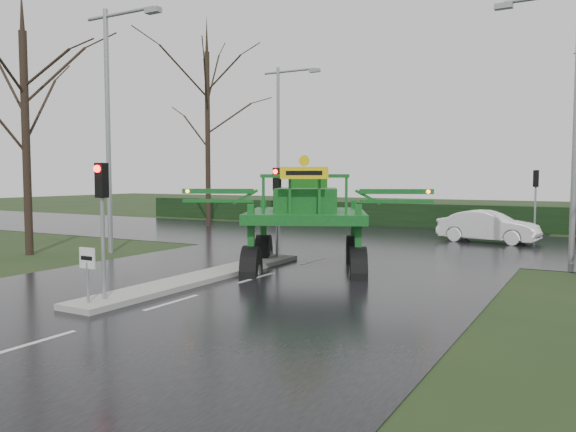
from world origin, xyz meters
The scene contains 16 objects.
ground centered at (0.00, 0.00, 0.00)m, with size 140.00×140.00×0.00m, color black.
road_main centered at (0.00, 10.00, 0.00)m, with size 14.00×80.00×0.02m, color black.
road_cross centered at (0.00, 16.00, 0.01)m, with size 80.00×12.00×0.02m, color black.
median_island centered at (-1.30, 3.00, 0.09)m, with size 1.20×10.00×0.16m, color gray.
hedge_row centered at (0.00, 24.00, 0.75)m, with size 44.00×0.90×1.50m, color black.
keep_left_sign centered at (-1.30, -1.50, 1.06)m, with size 0.50×0.07×1.35m.
traffic_signal_near centered at (-1.30, -1.01, 2.59)m, with size 0.26×0.33×3.52m.
traffic_signal_mid centered at (-1.30, 7.49, 2.59)m, with size 0.26×0.33×3.52m.
traffic_signal_far centered at (6.50, 20.01, 2.59)m, with size 0.26×0.33×3.52m.
street_light_left_near centered at (-8.19, 6.00, 5.99)m, with size 3.85×0.30×10.00m.
street_light_right centered at (8.19, 12.00, 5.99)m, with size 3.85×0.30×10.00m.
street_light_left_far centered at (-8.19, 20.00, 5.99)m, with size 3.85×0.30×10.00m.
tree_left_near centered at (-11.00, 4.00, 5.85)m, with size 6.30×6.30×10.85m.
tree_left_far centered at (-12.50, 18.00, 7.15)m, with size 7.70×7.70×13.26m.
crop_sprayer centered at (-0.59, 4.66, 2.28)m, with size 7.90×6.55×4.83m.
white_sedan centered at (4.66, 17.57, 0.00)m, with size 1.62×4.64×1.53m, color white.
Camera 1 is at (9.34, -10.76, 3.18)m, focal length 35.00 mm.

